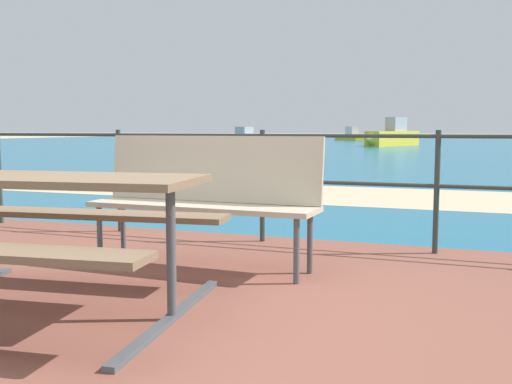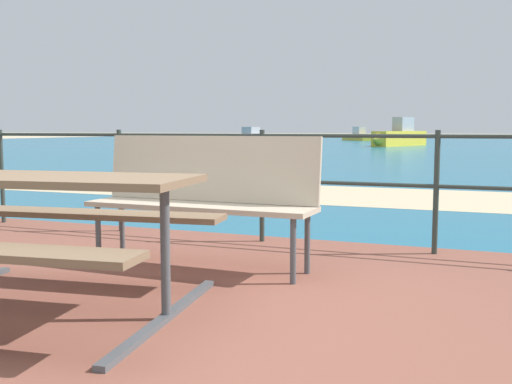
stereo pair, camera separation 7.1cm
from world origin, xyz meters
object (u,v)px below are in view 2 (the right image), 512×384
at_px(picnic_table, 37,208).
at_px(boat_far, 399,136).
at_px(boat_near, 248,139).
at_px(park_bench, 204,189).
at_px(boat_mid, 357,136).

distance_m(picnic_table, boat_far, 33.96).
xyz_separation_m(picnic_table, boat_near, (-11.91, 32.21, -0.23)).
height_order(boat_near, boat_far, boat_far).
distance_m(park_bench, boat_mid, 49.47).
bearing_deg(park_bench, boat_near, 112.73).
bearing_deg(boat_far, park_bench, 27.06).
xyz_separation_m(picnic_table, park_bench, (0.38, 1.28, -0.00)).
distance_m(boat_mid, boat_far, 17.11).
relative_size(picnic_table, boat_far, 0.36).
bearing_deg(picnic_table, boat_mid, 92.64).
bearing_deg(picnic_table, boat_far, 87.53).
distance_m(picnic_table, park_bench, 1.34).
bearing_deg(boat_mid, park_bench, 156.16).
height_order(park_bench, boat_far, boat_far).
bearing_deg(picnic_table, boat_near, 102.98).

